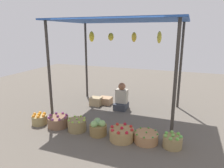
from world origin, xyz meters
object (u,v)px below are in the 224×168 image
object	(u,v)px
vendor_person	(121,99)
basket_green_apples	(173,141)
basket_oranges	(39,119)
basket_red_apples	(122,134)
basket_purple_onions	(58,121)
basket_green_chilies	(146,137)
wooden_crate_near_vendor	(96,101)
wooden_crate_stacked_rear	(105,101)
basket_cabbages	(98,128)
basket_limes	(77,125)

from	to	relation	value
vendor_person	basket_green_apples	xyz separation A→B (m)	(1.60, -1.65, -0.17)
basket_oranges	basket_red_apples	bearing A→B (deg)	-0.36
basket_purple_onions	basket_green_apples	size ratio (longest dim) A/B	1.31
basket_green_chilies	wooden_crate_near_vendor	xyz separation A→B (m)	(-1.90, 1.64, 0.02)
basket_green_chilies	basket_red_apples	bearing A→B (deg)	-170.44
basket_green_chilies	wooden_crate_stacked_rear	bearing A→B (deg)	131.95
basket_cabbages	wooden_crate_stacked_rear	xyz separation A→B (m)	(-0.62, 1.92, -0.06)
basket_limes	basket_red_apples	bearing A→B (deg)	-2.33
basket_purple_onions	basket_red_apples	distance (m)	1.63
basket_green_apples	wooden_crate_near_vendor	world-z (taller)	basket_green_apples
basket_cabbages	basket_red_apples	distance (m)	0.56
basket_cabbages	basket_oranges	bearing A→B (deg)	-179.37
basket_purple_onions	wooden_crate_stacked_rear	size ratio (longest dim) A/B	1.26
wooden_crate_stacked_rear	basket_purple_onions	bearing A→B (deg)	-103.49
basket_limes	basket_green_apples	xyz separation A→B (m)	(2.12, 0.04, -0.01)
basket_limes	basket_green_apples	bearing A→B (deg)	0.98
basket_green_apples	vendor_person	bearing A→B (deg)	134.07
basket_oranges	basket_green_apples	size ratio (longest dim) A/B	0.96
basket_cabbages	basket_green_chilies	size ratio (longest dim) A/B	0.77
vendor_person	basket_green_chilies	distance (m)	1.98
basket_oranges	wooden_crate_stacked_rear	size ratio (longest dim) A/B	0.93
vendor_person	basket_red_apples	distance (m)	1.83
basket_oranges	basket_green_chilies	bearing A→B (deg)	1.54
vendor_person	wooden_crate_near_vendor	size ratio (longest dim) A/B	2.30
basket_oranges	basket_red_apples	world-z (taller)	basket_red_apples
basket_oranges	wooden_crate_stacked_rear	distance (m)	2.16
basket_red_apples	wooden_crate_stacked_rear	size ratio (longest dim) A/B	1.32
vendor_person	basket_limes	size ratio (longest dim) A/B	1.84
basket_red_apples	wooden_crate_stacked_rear	distance (m)	2.28
basket_cabbages	basket_green_apples	bearing A→B (deg)	1.83
basket_purple_onions	basket_cabbages	size ratio (longest dim) A/B	1.29
wooden_crate_stacked_rear	basket_oranges	bearing A→B (deg)	-116.21
vendor_person	basket_red_apples	xyz separation A→B (m)	(0.58, -1.73, -0.17)
basket_green_chilies	wooden_crate_stacked_rear	size ratio (longest dim) A/B	1.26
basket_purple_onions	basket_cabbages	bearing A→B (deg)	-2.11
basket_limes	basket_green_apples	world-z (taller)	basket_limes
basket_limes	basket_oranges	bearing A→B (deg)	-178.26
basket_limes	basket_red_apples	world-z (taller)	same
vendor_person	basket_limes	world-z (taller)	vendor_person
basket_cabbages	wooden_crate_near_vendor	size ratio (longest dim) A/B	1.13
basket_limes	basket_red_apples	size ratio (longest dim) A/B	0.82
basket_green_chilies	basket_green_apples	xyz separation A→B (m)	(0.52, -0.00, 0.02)
basket_purple_onions	basket_green_apples	bearing A→B (deg)	0.24
basket_cabbages	wooden_crate_near_vendor	bearing A→B (deg)	116.42
basket_purple_onions	wooden_crate_stacked_rear	distance (m)	1.93
basket_red_apples	wooden_crate_stacked_rear	xyz separation A→B (m)	(-1.18, 1.95, -0.02)
basket_green_apples	wooden_crate_stacked_rear	bearing A→B (deg)	139.65
basket_purple_onions	vendor_person	bearing A→B (deg)	57.64
basket_oranges	basket_red_apples	xyz separation A→B (m)	(2.13, -0.01, 0.00)
basket_cabbages	basket_limes	bearing A→B (deg)	178.48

